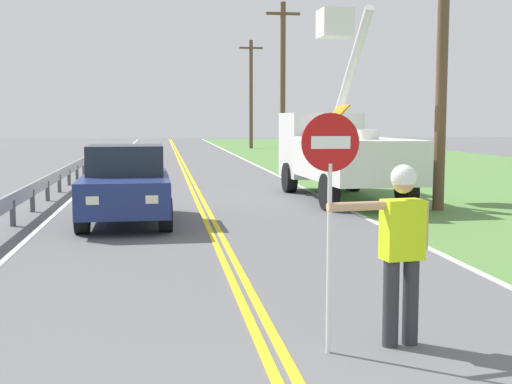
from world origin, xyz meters
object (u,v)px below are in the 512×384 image
at_px(flagger_worker, 401,243).
at_px(utility_pole_near, 443,34).
at_px(oncoming_sedan_nearest, 126,185).
at_px(utility_pole_far, 251,92).
at_px(utility_bucket_truck, 338,149).
at_px(stop_sign_paddle, 330,178).
at_px(utility_pole_mid, 283,79).

xyz_separation_m(flagger_worker, utility_pole_near, (4.51, 9.81, 3.29)).
bearing_deg(oncoming_sedan_nearest, utility_pole_far, 78.44).
xyz_separation_m(utility_bucket_truck, utility_pole_far, (1.89, 33.73, 2.92)).
bearing_deg(oncoming_sedan_nearest, stop_sign_paddle, -75.03).
xyz_separation_m(utility_bucket_truck, utility_pole_mid, (1.39, 16.98, 2.96)).
height_order(utility_pole_near, utility_pole_far, utility_pole_near).
relative_size(stop_sign_paddle, utility_pole_mid, 0.28).
bearing_deg(utility_bucket_truck, utility_pole_near, -58.86).
height_order(stop_sign_paddle, utility_pole_far, utility_pole_far).
xyz_separation_m(flagger_worker, utility_pole_far, (4.61, 46.52, 3.28)).
bearing_deg(oncoming_sedan_nearest, flagger_worker, -70.29).
bearing_deg(utility_pole_near, utility_pole_mid, 91.16).
relative_size(flagger_worker, stop_sign_paddle, 0.78).
bearing_deg(stop_sign_paddle, flagger_worker, 8.47).
xyz_separation_m(stop_sign_paddle, utility_pole_near, (5.27, 9.92, 2.63)).
bearing_deg(utility_bucket_truck, utility_pole_far, 86.79).
xyz_separation_m(oncoming_sedan_nearest, utility_pole_near, (7.63, 1.09, 3.50)).
xyz_separation_m(stop_sign_paddle, utility_bucket_truck, (3.47, 12.90, -0.30)).
relative_size(flagger_worker, oncoming_sedan_nearest, 0.44).
relative_size(utility_bucket_truck, utility_pole_far, 0.83).
bearing_deg(stop_sign_paddle, utility_pole_far, 83.43).
height_order(flagger_worker, oncoming_sedan_nearest, flagger_worker).
bearing_deg(utility_bucket_truck, flagger_worker, -101.98).
xyz_separation_m(flagger_worker, stop_sign_paddle, (-0.76, -0.11, 0.66)).
xyz_separation_m(flagger_worker, utility_pole_mid, (4.11, 29.77, 3.32)).
height_order(stop_sign_paddle, utility_pole_mid, utility_pole_mid).
relative_size(stop_sign_paddle, utility_bucket_truck, 0.34).
bearing_deg(flagger_worker, utility_bucket_truck, 78.02).
bearing_deg(utility_pole_far, utility_pole_mid, -91.71).
bearing_deg(utility_pole_near, utility_bucket_truck, 121.14).
bearing_deg(utility_pole_far, utility_bucket_truck, -93.21).
relative_size(flagger_worker, utility_pole_near, 0.22).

